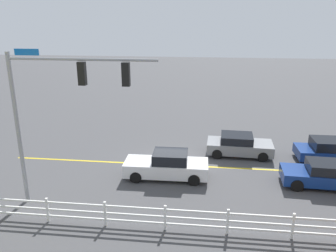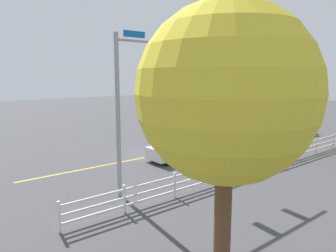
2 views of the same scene
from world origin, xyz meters
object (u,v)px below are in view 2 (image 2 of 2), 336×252
car_1 (259,134)px  car_4 (236,127)px  car_0 (190,133)px  car_3 (293,127)px  car_2 (181,148)px  tree_0 (226,95)px

car_1 → car_4: 3.86m
car_0 → car_3: size_ratio=0.99×
car_3 → car_4: (3.99, -3.49, -0.01)m
car_2 → tree_0: 13.64m
car_0 → car_2: 5.73m
car_2 → tree_0: size_ratio=0.66×
car_2 → car_0: bearing=-139.1°
car_2 → tree_0: (7.73, 10.41, 4.25)m
car_1 → car_4: bearing=-109.5°
car_2 → car_4: car_2 is taller
car_3 → car_0: bearing=-20.7°
car_1 → car_0: bearing=-40.2°
car_1 → car_4: car_4 is taller
tree_0 → car_0: bearing=-130.1°
car_0 → car_1: (-4.17, 3.87, -0.01)m
car_2 → car_3: bearing=179.1°
car_1 → car_2: (8.43, -0.04, 0.05)m
car_0 → car_2: size_ratio=0.91×
car_3 → tree_0: bearing=26.6°
tree_0 → car_4: bearing=-141.6°
car_1 → car_3: (-5.45, -0.08, 0.01)m
car_0 → car_1: car_0 is taller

